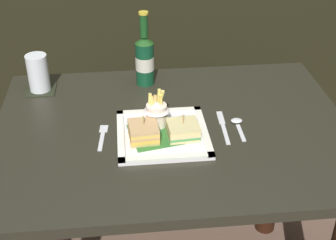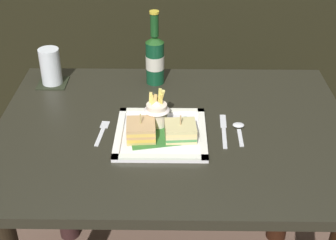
% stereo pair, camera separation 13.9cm
% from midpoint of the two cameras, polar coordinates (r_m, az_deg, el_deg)
% --- Properties ---
extents(dining_table, '(1.07, 0.79, 0.77)m').
position_cam_midpoint_polar(dining_table, '(1.55, -2.01, -6.79)').
color(dining_table, black).
rests_on(dining_table, ground_plane).
extents(square_plate, '(0.26, 0.26, 0.02)m').
position_cam_midpoint_polar(square_plate, '(1.39, -3.51, -1.80)').
color(square_plate, white).
rests_on(square_plate, dining_table).
extents(sandwich_half_left, '(0.09, 0.09, 0.08)m').
position_cam_midpoint_polar(sandwich_half_left, '(1.36, -5.88, -1.51)').
color(sandwich_half_left, tan).
rests_on(sandwich_half_left, square_plate).
extents(sandwich_half_right, '(0.09, 0.09, 0.07)m').
position_cam_midpoint_polar(sandwich_half_right, '(1.36, -1.13, -1.30)').
color(sandwich_half_right, '#E1C485').
rests_on(sandwich_half_right, square_plate).
extents(fries_cup, '(0.08, 0.08, 0.11)m').
position_cam_midpoint_polar(fries_cup, '(1.40, -4.23, 1.04)').
color(fries_cup, silver).
rests_on(fries_cup, square_plate).
extents(beer_bottle, '(0.06, 0.06, 0.26)m').
position_cam_midpoint_polar(beer_bottle, '(1.64, -5.25, 7.25)').
color(beer_bottle, '#104226').
rests_on(beer_bottle, dining_table).
extents(drink_coaster, '(0.10, 0.10, 0.00)m').
position_cam_midpoint_polar(drink_coaster, '(1.71, -17.22, 3.40)').
color(drink_coaster, black).
rests_on(drink_coaster, dining_table).
extents(water_glass, '(0.07, 0.07, 0.13)m').
position_cam_midpoint_polar(water_glass, '(1.68, -17.52, 5.05)').
color(water_glass, silver).
rests_on(water_glass, dining_table).
extents(fork, '(0.03, 0.13, 0.00)m').
position_cam_midpoint_polar(fork, '(1.42, -10.63, -1.95)').
color(fork, silver).
rests_on(fork, dining_table).
extents(knife, '(0.02, 0.18, 0.00)m').
position_cam_midpoint_polar(knife, '(1.44, 3.84, -0.77)').
color(knife, silver).
rests_on(knife, dining_table).
extents(spoon, '(0.03, 0.12, 0.01)m').
position_cam_midpoint_polar(spoon, '(1.45, 5.60, -0.50)').
color(spoon, silver).
rests_on(spoon, dining_table).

